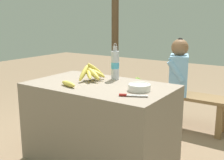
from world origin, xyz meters
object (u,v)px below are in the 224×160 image
at_px(water_bottle, 115,65).
at_px(knife, 129,95).
at_px(banana_bunch_green, 139,82).
at_px(wooden_bench, 166,96).
at_px(support_post_near, 115,17).
at_px(loose_banana_front, 68,84).
at_px(seated_vendor, 174,77).
at_px(serving_bowl, 139,87).
at_px(banana_bunch_ripe, 92,72).

height_order(water_bottle, knife, water_bottle).
bearing_deg(water_bottle, banana_bunch_green, 105.58).
bearing_deg(wooden_bench, support_post_near, 160.98).
xyz_separation_m(loose_banana_front, seated_vendor, (0.39, 1.37, -0.13)).
bearing_deg(loose_banana_front, knife, 1.68).
height_order(banana_bunch_green, support_post_near, support_post_near).
bearing_deg(seated_vendor, knife, 78.14).
height_order(water_bottle, support_post_near, support_post_near).
distance_m(serving_bowl, seated_vendor, 1.18).
bearing_deg(banana_bunch_ripe, serving_bowl, -9.04).
relative_size(banana_bunch_green, support_post_near, 0.11).
bearing_deg(banana_bunch_green, banana_bunch_ripe, -84.14).
xyz_separation_m(banana_bunch_ripe, banana_bunch_green, (-0.11, 1.12, -0.32)).
bearing_deg(serving_bowl, water_bottle, 147.64).
relative_size(banana_bunch_ripe, water_bottle, 1.02).
distance_m(serving_bowl, support_post_near, 2.05).
bearing_deg(water_bottle, serving_bowl, -32.36).
distance_m(banana_bunch_ripe, loose_banana_front, 0.30).
bearing_deg(wooden_bench, serving_bowl, -77.37).
relative_size(banana_bunch_ripe, seated_vendor, 0.32).
xyz_separation_m(knife, support_post_near, (-1.26, 1.73, 0.57)).
bearing_deg(water_bottle, banana_bunch_ripe, -134.34).
height_order(knife, wooden_bench, knife).
height_order(serving_bowl, support_post_near, support_post_near).
height_order(serving_bowl, banana_bunch_green, serving_bowl).
bearing_deg(knife, seated_vendor, 71.38).
xyz_separation_m(serving_bowl, seated_vendor, (-0.16, 1.16, -0.14)).
bearing_deg(loose_banana_front, banana_bunch_ripe, 86.64).
distance_m(banana_bunch_ripe, wooden_bench, 1.24).
xyz_separation_m(serving_bowl, knife, (0.02, -0.19, -0.02)).
xyz_separation_m(water_bottle, wooden_bench, (0.11, 0.96, -0.51)).
xyz_separation_m(loose_banana_front, knife, (0.57, 0.02, -0.01)).
height_order(wooden_bench, banana_bunch_green, banana_bunch_green).
relative_size(loose_banana_front, support_post_near, 0.08).
height_order(banana_bunch_ripe, loose_banana_front, banana_bunch_ripe).
bearing_deg(knife, wooden_bench, 75.36).
xyz_separation_m(banana_bunch_ripe, loose_banana_front, (-0.02, -0.30, -0.05)).
bearing_deg(loose_banana_front, support_post_near, 111.26).
relative_size(knife, support_post_near, 0.08).
xyz_separation_m(knife, seated_vendor, (-0.18, 1.35, -0.12)).
bearing_deg(support_post_near, loose_banana_front, -68.74).
bearing_deg(serving_bowl, banana_bunch_ripe, 170.96).
distance_m(water_bottle, wooden_bench, 1.10).
relative_size(serving_bowl, support_post_near, 0.07).
xyz_separation_m(wooden_bench, banana_bunch_green, (-0.38, 0.00, 0.13)).
bearing_deg(banana_bunch_green, water_bottle, -74.42).
relative_size(serving_bowl, water_bottle, 0.53).
bearing_deg(support_post_near, seated_vendor, -19.52).
xyz_separation_m(loose_banana_front, support_post_near, (-0.68, 1.75, 0.56)).
bearing_deg(banana_bunch_ripe, support_post_near, 115.67).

